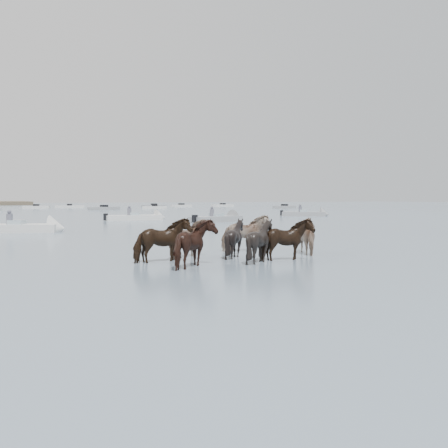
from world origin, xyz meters
name	(u,v)px	position (x,y,z in m)	size (l,w,h in m)	color
ground	(196,272)	(0.00, 0.00, 0.00)	(400.00, 400.00, 0.00)	#4D5F6F
pony_herd	(236,240)	(2.39, 2.12, 0.61)	(7.24, 4.62, 1.52)	black
swimming_pony	(212,226)	(9.35, 18.62, 0.10)	(0.72, 0.44, 0.44)	black
motorboat_b	(30,228)	(-2.32, 18.90, 0.23)	(5.29, 3.33, 1.92)	silver
motorboat_c	(142,218)	(8.34, 31.08, 0.23)	(5.65, 1.81, 1.92)	silver
motorboat_d	(223,219)	(13.63, 25.41, 0.23)	(5.49, 3.14, 1.92)	gray
motorboat_e	(310,214)	(27.93, 32.36, 0.23)	(5.22, 4.11, 1.92)	gray
distant_flotilla	(18,208)	(1.70, 78.47, 0.26)	(103.42, 26.79, 0.93)	gray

